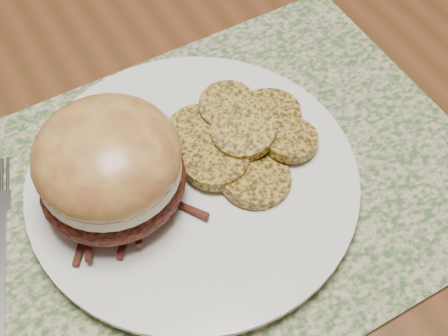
# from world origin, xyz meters

# --- Properties ---
(dining_table) EXTENTS (1.50, 0.90, 0.75)m
(dining_table) POSITION_xyz_m (0.00, 0.00, 0.67)
(dining_table) COLOR brown
(dining_table) RESTS_ON ground
(placemat) EXTENTS (0.45, 0.33, 0.00)m
(placemat) POSITION_xyz_m (-0.01, -0.09, 0.75)
(placemat) COLOR #3F6132
(placemat) RESTS_ON dining_table
(dinner_plate) EXTENTS (0.26, 0.26, 0.02)m
(dinner_plate) POSITION_xyz_m (-0.02, -0.08, 0.76)
(dinner_plate) COLOR white
(dinner_plate) RESTS_ON placemat
(pork_sandwich) EXTENTS (0.12, 0.12, 0.09)m
(pork_sandwich) POSITION_xyz_m (-0.09, -0.07, 0.81)
(pork_sandwich) COLOR black
(pork_sandwich) RESTS_ON dinner_plate
(roasted_potatoes) EXTENTS (0.13, 0.14, 0.03)m
(roasted_potatoes) POSITION_xyz_m (0.03, -0.07, 0.78)
(roasted_potatoes) COLOR #AC8A32
(roasted_potatoes) RESTS_ON dinner_plate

